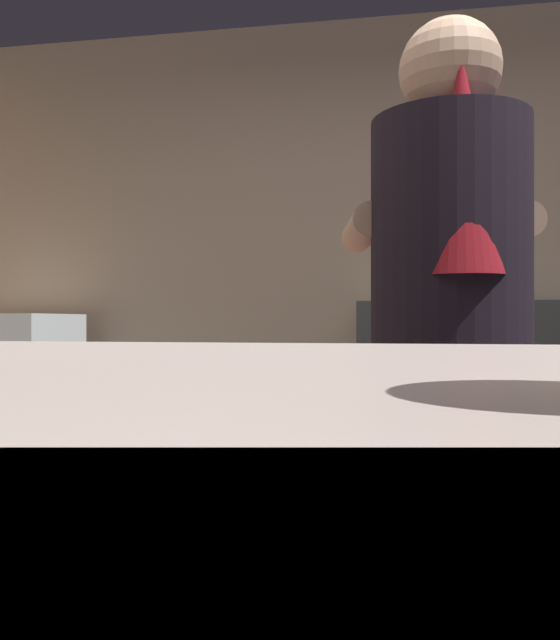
# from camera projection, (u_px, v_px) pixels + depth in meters

# --- Properties ---
(wall_back) EXTENTS (5.20, 0.10, 2.70)m
(wall_back) POSITION_uv_depth(u_px,v_px,m) (405.00, 272.00, 3.48)
(wall_back) COLOR gray
(wall_back) RESTS_ON ground
(prep_counter) EXTENTS (2.10, 0.60, 0.89)m
(prep_counter) POSITION_uv_depth(u_px,v_px,m) (540.00, 553.00, 1.81)
(prep_counter) COLOR brown
(prep_counter) RESTS_ON ground
(back_shelf) EXTENTS (0.99, 0.36, 1.18)m
(back_shelf) POSITION_uv_depth(u_px,v_px,m) (462.00, 424.00, 3.15)
(back_shelf) COLOR #353835
(back_shelf) RESTS_ON ground
(mini_fridge) EXTENTS (0.62, 0.58, 1.13)m
(mini_fridge) POSITION_uv_depth(u_px,v_px,m) (6.00, 422.00, 3.40)
(mini_fridge) COLOR white
(mini_fridge) RESTS_ON ground
(bartender) EXTENTS (0.47, 0.54, 1.74)m
(bartender) POSITION_uv_depth(u_px,v_px,m) (451.00, 358.00, 1.41)
(bartender) COLOR #32373F
(bartender) RESTS_ON ground
(mixing_bowl) EXTENTS (0.21, 0.21, 0.06)m
(mixing_bowl) POSITION_uv_depth(u_px,v_px,m) (307.00, 381.00, 1.81)
(mixing_bowl) COLOR #CE5B3A
(mixing_bowl) RESTS_ON prep_counter
(chefs_knife) EXTENTS (0.24, 0.05, 0.01)m
(chefs_knife) POSITION_uv_depth(u_px,v_px,m) (546.00, 392.00, 1.76)
(chefs_knife) COLOR silver
(chefs_knife) RESTS_ON prep_counter
(bottle_vinegar) EXTENTS (0.05, 0.05, 0.24)m
(bottle_vinegar) POSITION_uv_depth(u_px,v_px,m) (461.00, 283.00, 3.20)
(bottle_vinegar) COLOR black
(bottle_vinegar) RESTS_ON back_shelf
(bottle_hot_sauce) EXTENTS (0.07, 0.07, 0.25)m
(bottle_hot_sauce) POSITION_uv_depth(u_px,v_px,m) (496.00, 281.00, 3.13)
(bottle_hot_sauce) COLOR black
(bottle_hot_sauce) RESTS_ON back_shelf
(bottle_olive_oil) EXTENTS (0.06, 0.06, 0.26)m
(bottle_olive_oil) POSITION_uv_depth(u_px,v_px,m) (511.00, 279.00, 3.06)
(bottle_olive_oil) COLOR #3A549A
(bottle_olive_oil) RESTS_ON back_shelf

